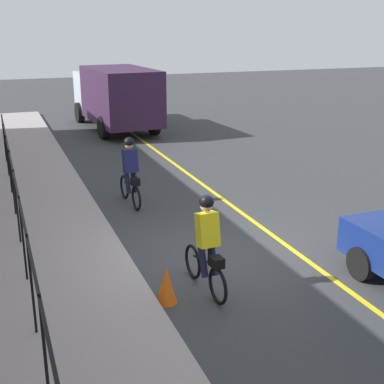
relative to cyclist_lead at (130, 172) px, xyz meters
The scene contains 8 objects.
ground_plane 4.06m from the cyclist_lead, 167.29° to the right, with size 80.00×80.00×0.00m, color #343638.
lane_line_centre 4.67m from the cyclist_lead, 147.35° to the right, with size 36.00×0.12×0.01m, color yellow.
sidewalk 4.69m from the cyclist_lead, 146.72° to the left, with size 40.00×3.20×0.15m, color gray.
iron_fence 4.11m from the cyclist_lead, 134.25° to the left, with size 16.69×0.04×1.60m.
cyclist_lead is the anchor object (origin of this frame).
cyclist_follow 5.12m from the cyclist_lead, behind, with size 1.71×0.38×1.83m.
box_truck_background 10.75m from the cyclist_lead, 11.03° to the right, with size 6.84×2.88×2.78m.
traffic_cone_near 5.31m from the cyclist_lead, behind, with size 0.36×0.36×0.67m, color orange.
Camera 1 is at (-9.08, 4.06, 4.58)m, focal length 49.24 mm.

